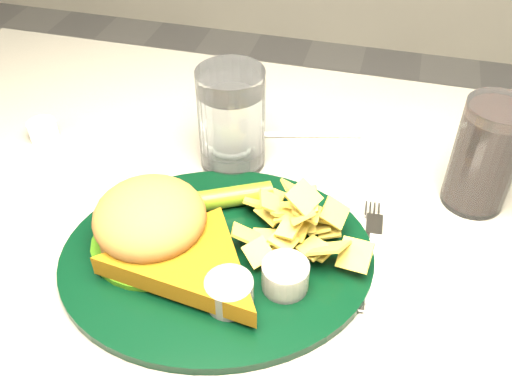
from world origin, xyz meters
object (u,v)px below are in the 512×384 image
water_glass (232,119)px  cola_glass (485,156)px  fork_napkin (363,264)px  dinner_plate (216,235)px

water_glass → cola_glass: 0.31m
cola_glass → fork_napkin: 0.20m
dinner_plate → water_glass: size_ratio=2.54×
dinner_plate → fork_napkin: bearing=-6.7°
fork_napkin → dinner_plate: bearing=-172.2°
cola_glass → water_glass: bearing=-179.7°
dinner_plate → fork_napkin: dinner_plate is taller
cola_glass → fork_napkin: (-0.12, -0.15, -0.06)m
fork_napkin → water_glass: bearing=140.0°
water_glass → fork_napkin: 0.25m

